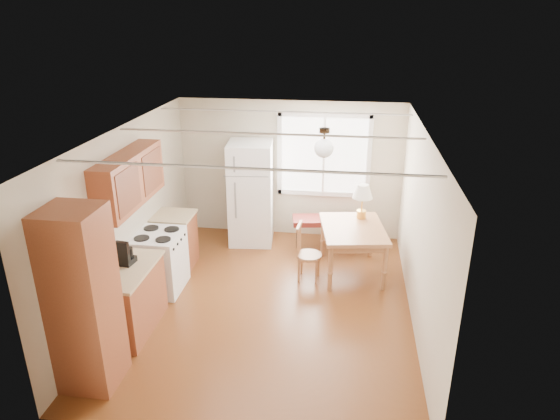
% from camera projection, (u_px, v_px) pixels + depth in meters
% --- Properties ---
extents(room_shell, '(4.60, 5.60, 2.62)m').
position_uv_depth(room_shell, '(268.00, 224.00, 6.73)').
color(room_shell, '#512710').
rests_on(room_shell, ground).
extents(kitchen_run, '(0.65, 3.40, 2.20)m').
position_uv_depth(kitchen_run, '(131.00, 264.00, 6.52)').
color(kitchen_run, brown).
rests_on(kitchen_run, ground).
extents(window_unit, '(1.64, 0.05, 1.51)m').
position_uv_depth(window_unit, '(324.00, 155.00, 8.81)').
color(window_unit, white).
rests_on(window_unit, room_shell).
extents(pendant_light, '(0.26, 0.26, 0.40)m').
position_uv_depth(pendant_light, '(324.00, 147.00, 6.64)').
color(pendant_light, black).
rests_on(pendant_light, room_shell).
extents(refrigerator, '(0.82, 0.82, 1.83)m').
position_uv_depth(refrigerator, '(251.00, 193.00, 8.84)').
color(refrigerator, white).
rests_on(refrigerator, ground).
extents(bench, '(1.23, 0.62, 0.54)m').
position_uv_depth(bench, '(326.00, 221.00, 8.78)').
color(bench, maroon).
rests_on(bench, ground).
extents(dining_table, '(1.13, 1.40, 0.79)m').
position_uv_depth(dining_table, '(353.00, 233.00, 7.80)').
color(dining_table, '#98613A').
rests_on(dining_table, ground).
extents(chair, '(0.40, 0.40, 0.90)m').
position_uv_depth(chair, '(304.00, 249.00, 7.68)').
color(chair, '#98613A').
rests_on(chair, ground).
extents(table_lamp, '(0.33, 0.33, 0.57)m').
position_uv_depth(table_lamp, '(363.00, 194.00, 7.96)').
color(table_lamp, gold).
rests_on(table_lamp, dining_table).
extents(coffee_maker, '(0.20, 0.25, 0.35)m').
position_uv_depth(coffee_maker, '(126.00, 255.00, 6.35)').
color(coffee_maker, black).
rests_on(coffee_maker, kitchen_run).
extents(kettle, '(0.14, 0.14, 0.26)m').
position_uv_depth(kettle, '(123.00, 253.00, 6.46)').
color(kettle, red).
rests_on(kettle, kitchen_run).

